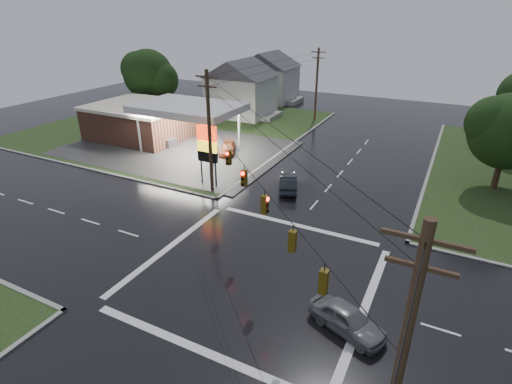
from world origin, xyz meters
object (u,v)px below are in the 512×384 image
at_px(tree_nw_behind, 149,75).
at_px(car_crossing, 347,319).
at_px(tree_ne_near, 510,132).
at_px(house_near, 241,87).
at_px(car_pump, 228,149).
at_px(gas_station, 148,119).
at_px(pylon_sign, 207,145).
at_px(utility_pole_se, 398,375).
at_px(utility_pole_nw, 209,132).
at_px(car_north, 288,182).
at_px(house_far, 269,76).
at_px(utility_pole_n, 317,84).

xyz_separation_m(tree_nw_behind, car_crossing, (40.35, -32.30, -5.45)).
distance_m(tree_nw_behind, tree_ne_near, 48.65).
bearing_deg(house_near, car_pump, -66.30).
bearing_deg(car_pump, gas_station, 153.41).
distance_m(house_near, tree_ne_near, 37.80).
bearing_deg(car_crossing, pylon_sign, 74.44).
height_order(utility_pole_se, tree_nw_behind, utility_pole_se).
relative_size(utility_pole_nw, car_north, 2.41).
distance_m(pylon_sign, house_far, 39.21).
xyz_separation_m(tree_ne_near, car_crossing, (-7.63, -24.30, -4.83)).
height_order(house_far, car_north, house_far).
height_order(gas_station, car_crossing, gas_station).
height_order(pylon_sign, car_north, pylon_sign).
xyz_separation_m(utility_pole_n, house_far, (-12.45, 10.00, -1.06)).
height_order(utility_pole_n, car_pump, utility_pole_n).
height_order(utility_pole_se, car_north, utility_pole_se).
distance_m(utility_pole_nw, house_far, 40.48).
bearing_deg(car_pump, utility_pole_se, -75.04).
height_order(house_far, tree_ne_near, tree_ne_near).
xyz_separation_m(utility_pole_nw, car_north, (6.18, 3.52, -4.97)).
bearing_deg(car_north, pylon_sign, -3.40).
distance_m(utility_pole_nw, utility_pole_se, 26.87).
relative_size(gas_station, house_near, 2.37).
height_order(house_far, car_pump, house_far).
bearing_deg(utility_pole_nw, tree_ne_near, 27.86).
xyz_separation_m(utility_pole_se, house_far, (-31.45, 57.50, -1.32)).
relative_size(pylon_sign, utility_pole_n, 0.57).
xyz_separation_m(house_near, tree_ne_near, (35.09, -14.01, 1.16)).
height_order(gas_station, utility_pole_se, utility_pole_se).
xyz_separation_m(pylon_sign, utility_pole_se, (20.00, -20.00, 1.71)).
distance_m(utility_pole_n, tree_nw_behind, 25.63).
relative_size(house_far, car_north, 2.42).
height_order(tree_ne_near, car_crossing, tree_ne_near).
bearing_deg(utility_pole_n, car_crossing, -68.34).
xyz_separation_m(pylon_sign, tree_nw_behind, (-23.34, 19.49, 2.17)).
relative_size(tree_ne_near, car_north, 1.97).
height_order(utility_pole_n, house_near, utility_pole_n).
xyz_separation_m(gas_station, car_north, (22.36, -6.68, -1.79)).
relative_size(utility_pole_n, car_north, 2.30).
relative_size(house_near, tree_nw_behind, 1.10).
xyz_separation_m(tree_ne_near, car_pump, (-27.68, -2.87, -4.94)).
xyz_separation_m(utility_pole_se, tree_nw_behind, (-43.34, 39.49, 0.46)).
height_order(gas_station, utility_pole_n, utility_pole_n).
bearing_deg(utility_pole_se, tree_ne_near, 81.62).
distance_m(house_far, car_pump, 30.31).
relative_size(utility_pole_nw, utility_pole_n, 1.05).
height_order(utility_pole_n, tree_nw_behind, utility_pole_n).
relative_size(gas_station, car_north, 5.73).
bearing_deg(house_near, house_far, 94.76).
bearing_deg(pylon_sign, house_far, 106.98).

